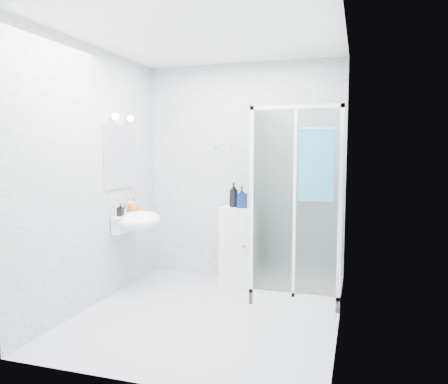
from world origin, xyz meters
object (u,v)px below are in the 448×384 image
(shampoo_bottle_b, at_px, (242,197))
(soap_dispenser_black, at_px, (120,210))
(storage_cabinet, at_px, (238,246))
(hand_towel, at_px, (316,163))
(shampoo_bottle_a, at_px, (234,195))
(soap_dispenser_orange, at_px, (133,205))
(wall_basin, at_px, (137,220))
(shower_enclosure, at_px, (291,256))

(shampoo_bottle_b, relative_size, soap_dispenser_black, 1.80)
(storage_cabinet, distance_m, hand_towel, 1.51)
(shampoo_bottle_a, xyz_separation_m, shampoo_bottle_b, (0.11, -0.05, -0.02))
(storage_cabinet, height_order, hand_towel, hand_towel)
(shampoo_bottle_a, xyz_separation_m, soap_dispenser_black, (-1.05, -0.74, -0.12))
(hand_towel, height_order, soap_dispenser_orange, hand_towel)
(wall_basin, bearing_deg, storage_cabinet, 29.31)
(shampoo_bottle_a, bearing_deg, wall_basin, -148.16)
(shampoo_bottle_b, bearing_deg, hand_towel, -34.96)
(storage_cabinet, relative_size, soap_dispenser_black, 6.67)
(storage_cabinet, relative_size, hand_towel, 1.30)
(hand_towel, xyz_separation_m, soap_dispenser_black, (-2.05, -0.07, -0.52))
(shampoo_bottle_a, height_order, soap_dispenser_orange, shampoo_bottle_a)
(shower_enclosure, height_order, soap_dispenser_black, shower_enclosure)
(wall_basin, bearing_deg, shower_enclosure, 10.81)
(shower_enclosure, relative_size, shampoo_bottle_b, 8.13)
(storage_cabinet, relative_size, shampoo_bottle_a, 3.21)
(shower_enclosure, bearing_deg, soap_dispenser_orange, -174.65)
(shampoo_bottle_b, xyz_separation_m, soap_dispenser_orange, (-1.17, -0.39, -0.09))
(shower_enclosure, xyz_separation_m, soap_dispenser_black, (-1.77, -0.47, 0.48))
(shower_enclosure, relative_size, hand_towel, 2.86)
(shampoo_bottle_a, relative_size, shampoo_bottle_b, 1.15)
(wall_basin, xyz_separation_m, hand_towel, (1.94, -0.09, 0.65))
(hand_towel, bearing_deg, soap_dispenser_orange, 173.52)
(storage_cabinet, bearing_deg, soap_dispenser_black, -152.04)
(storage_cabinet, xyz_separation_m, shampoo_bottle_b, (0.05, -0.02, 0.58))
(storage_cabinet, xyz_separation_m, soap_dispenser_black, (-1.11, -0.72, 0.48))
(shower_enclosure, distance_m, shampoo_bottle_b, 0.87)
(shampoo_bottle_a, relative_size, soap_dispenser_orange, 1.72)
(wall_basin, bearing_deg, soap_dispenser_black, -125.43)
(hand_towel, height_order, shampoo_bottle_b, hand_towel)
(shower_enclosure, height_order, shampoo_bottle_b, shower_enclosure)
(wall_basin, height_order, shampoo_bottle_b, shampoo_bottle_b)
(shampoo_bottle_a, bearing_deg, soap_dispenser_orange, -157.79)
(shower_enclosure, xyz_separation_m, storage_cabinet, (-0.65, 0.25, 0.01))
(wall_basin, relative_size, soap_dispenser_black, 4.10)
(shampoo_bottle_b, distance_m, soap_dispenser_black, 1.36)
(shower_enclosure, bearing_deg, storage_cabinet, 159.41)
(storage_cabinet, distance_m, soap_dispenser_black, 1.41)
(wall_basin, height_order, shampoo_bottle_a, shampoo_bottle_a)
(soap_dispenser_orange, bearing_deg, shampoo_bottle_a, 22.21)
(hand_towel, bearing_deg, soap_dispenser_black, -177.99)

